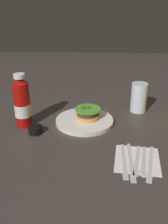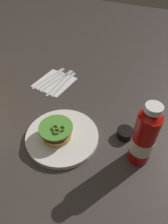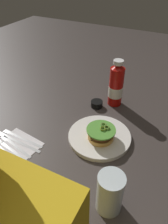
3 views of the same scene
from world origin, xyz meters
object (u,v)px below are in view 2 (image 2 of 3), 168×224
(spoon_utensil, at_px, (55,77))
(dinner_plate, at_px, (62,136))
(burger_sandwich, at_px, (56,132))
(table_knife, at_px, (62,80))
(napkin, at_px, (55,82))
(fork_utensil, at_px, (57,80))
(condiment_cup, at_px, (125,133))
(steak_knife, at_px, (51,76))
(butter_knife, at_px, (65,82))
(ketchup_bottle, at_px, (144,138))

(spoon_utensil, bearing_deg, dinner_plate, -145.49)
(burger_sandwich, bearing_deg, table_knife, 26.26)
(dinner_plate, xyz_separation_m, burger_sandwich, (-0.02, 0.01, 0.03))
(napkin, relative_size, fork_utensil, 0.92)
(condiment_cup, height_order, spoon_utensil, condiment_cup)
(burger_sandwich, relative_size, condiment_cup, 1.98)
(condiment_cup, distance_m, spoon_utensil, 0.45)
(spoon_utensil, height_order, steak_knife, same)
(butter_knife, distance_m, table_knife, 0.02)
(burger_sandwich, xyz_separation_m, table_knife, (0.31, 0.15, -0.04))
(napkin, relative_size, steak_knife, 0.80)
(condiment_cup, distance_m, table_knife, 0.41)
(ketchup_bottle, xyz_separation_m, condiment_cup, (0.07, 0.06, -0.09))
(condiment_cup, distance_m, butter_knife, 0.39)
(ketchup_bottle, relative_size, table_knife, 1.03)
(condiment_cup, bearing_deg, steak_knife, 64.46)
(burger_sandwich, distance_m, condiment_cup, 0.24)
(ketchup_bottle, distance_m, spoon_utensil, 0.54)
(napkin, xyz_separation_m, butter_knife, (0.02, -0.05, 0.00))
(burger_sandwich, relative_size, butter_knife, 0.56)
(burger_sandwich, xyz_separation_m, spoon_utensil, (0.31, 0.19, -0.04))
(burger_sandwich, distance_m, napkin, 0.34)
(dinner_plate, bearing_deg, napkin, 35.13)
(napkin, xyz_separation_m, fork_utensil, (0.02, -0.00, 0.00))
(napkin, xyz_separation_m, steak_knife, (0.03, 0.04, 0.00))
(dinner_plate, xyz_separation_m, napkin, (0.27, 0.19, -0.01))
(ketchup_bottle, xyz_separation_m, steak_knife, (0.27, 0.49, -0.10))
(dinner_plate, relative_size, steak_knife, 1.22)
(spoon_utensil, bearing_deg, fork_utensil, -120.91)
(ketchup_bottle, xyz_separation_m, spoon_utensil, (0.27, 0.46, -0.10))
(butter_knife, distance_m, fork_utensil, 0.04)
(condiment_cup, bearing_deg, burger_sandwich, 118.61)
(fork_utensil, bearing_deg, ketchup_bottle, -119.97)
(burger_sandwich, height_order, table_knife, burger_sandwich)
(condiment_cup, distance_m, fork_utensil, 0.42)
(burger_sandwich, height_order, spoon_utensil, burger_sandwich)
(fork_utensil, relative_size, steak_knife, 0.87)
(burger_sandwich, relative_size, fork_utensil, 0.64)
(dinner_plate, distance_m, napkin, 0.33)
(burger_sandwich, bearing_deg, ketchup_bottle, -80.29)
(dinner_plate, distance_m, spoon_utensil, 0.36)
(fork_utensil, height_order, spoon_utensil, same)
(steak_knife, bearing_deg, dinner_plate, -142.87)
(table_knife, height_order, spoon_utensil, same)
(steak_knife, bearing_deg, condiment_cup, -115.54)
(fork_utensil, bearing_deg, spoon_utensil, 59.09)
(dinner_plate, distance_m, butter_knife, 0.32)
(ketchup_bottle, distance_m, fork_utensil, 0.52)
(table_knife, distance_m, steak_knife, 0.06)
(burger_sandwich, height_order, ketchup_bottle, ketchup_bottle)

